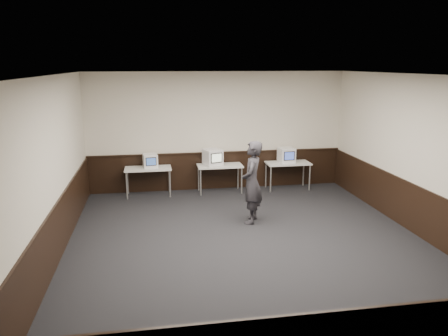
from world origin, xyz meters
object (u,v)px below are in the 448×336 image
object	(u,v)px
desk_left	(148,170)
desk_center	(220,168)
person	(252,182)
emac_center	(213,157)
emac_right	(286,155)
emac_left	(150,161)
desk_right	(288,165)

from	to	relation	value
desk_left	desk_center	distance (m)	1.90
person	desk_center	bearing A→B (deg)	-151.28
desk_center	emac_center	bearing A→B (deg)	172.01
emac_center	emac_right	xyz separation A→B (m)	(2.04, -0.01, -0.01)
emac_left	emac_center	xyz separation A→B (m)	(1.65, 0.01, 0.04)
emac_left	person	distance (m)	3.24
desk_left	emac_left	size ratio (longest dim) A/B	2.80
desk_center	desk_right	xyz separation A→B (m)	(1.90, 0.00, 0.00)
desk_right	emac_right	world-z (taller)	emac_right
desk_center	emac_center	xyz separation A→B (m)	(-0.19, 0.03, 0.29)
emac_left	person	bearing A→B (deg)	-55.57
emac_center	emac_right	size ratio (longest dim) A/B	1.23
desk_right	emac_right	distance (m)	0.28
emac_right	person	world-z (taller)	person
desk_left	emac_center	distance (m)	1.74
desk_left	desk_right	xyz separation A→B (m)	(3.80, 0.00, 0.00)
desk_left	emac_left	distance (m)	0.26
person	emac_left	bearing A→B (deg)	-117.13
desk_center	desk_right	world-z (taller)	same
desk_center	desk_right	bearing A→B (deg)	0.00
desk_left	emac_right	bearing A→B (deg)	0.32
desk_left	person	world-z (taller)	person
desk_left	desk_center	bearing A→B (deg)	0.00
desk_right	person	distance (m)	2.87
desk_left	emac_right	distance (m)	3.77
emac_right	desk_right	bearing A→B (deg)	-28.48
desk_right	desk_left	bearing A→B (deg)	180.00
desk_center	emac_left	distance (m)	1.85
person	desk_right	bearing A→B (deg)	167.62
desk_left	person	size ratio (longest dim) A/B	0.67
emac_left	desk_center	bearing A→B (deg)	-8.06
emac_left	emac_right	xyz separation A→B (m)	(3.69, 0.00, 0.02)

